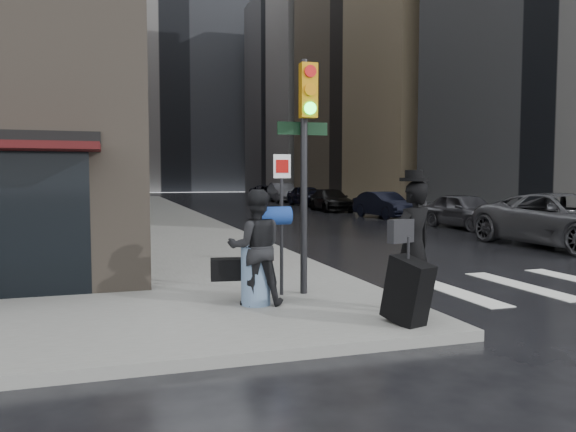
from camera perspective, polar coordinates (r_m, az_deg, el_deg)
name	(u,v)px	position (r m, az deg, el deg)	size (l,w,h in m)	color
ground	(293,317)	(8.82, 0.50, -10.20)	(140.00, 140.00, 0.00)	black
sidewalk_left	(158,211)	(35.30, -13.11, 0.50)	(4.00, 50.00, 0.15)	slate
sidewalk_right	(359,207)	(38.72, 7.24, 0.88)	(3.00, 50.00, 0.15)	slate
bldg_left_far	(13,80)	(71.72, -26.15, 12.29)	(22.00, 20.00, 26.00)	#57231E
bldg_right_far	(348,95)	(72.81, 6.07, 12.14)	(22.00, 20.00, 25.00)	gray
bldg_distant	(171,84)	(87.67, -11.85, 13.00)	(40.00, 12.00, 32.00)	gray
man_overcoat	(412,253)	(8.37, 12.44, -3.71)	(1.10, 1.35, 2.15)	black
man_jeans	(255,247)	(8.82, -3.37, -3.18)	(1.28, 0.83, 1.82)	black
traffic_light	(304,144)	(9.52, 1.61, 7.35)	(1.00, 0.44, 3.98)	black
fire_hydrant	(258,247)	(13.70, -3.04, -3.14)	(0.41, 0.31, 0.70)	#A90A0C
parked_car_0	(566,221)	(19.09, 26.41, -0.41)	(2.77, 6.00, 1.67)	#505055
parked_car_1	(465,211)	(24.69, 17.57, 0.53)	(1.77, 4.40, 1.50)	#45454B
parked_car_2	(384,205)	(29.98, 9.72, 1.12)	(1.46, 4.19, 1.38)	black
parked_car_3	(331,200)	(35.69, 4.38, 1.62)	(1.93, 4.75, 1.38)	black
parked_car_4	(307,196)	(41.96, 1.95, 2.08)	(1.79, 4.46, 1.52)	black
parked_car_5	(282,192)	(48.11, -0.58, 2.41)	(1.75, 5.01, 1.65)	#424247
parked_car_6	(264,192)	(54.35, -2.47, 2.41)	(2.20, 4.78, 1.33)	black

